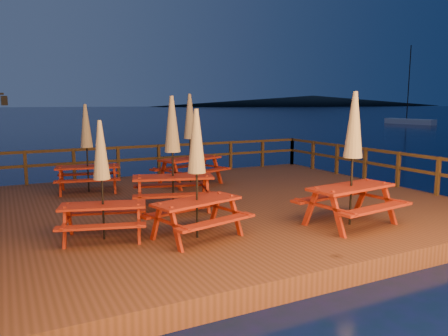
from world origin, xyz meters
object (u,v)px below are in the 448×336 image
Objects in this scene: sailboat at (409,122)px; picnic_table_2 at (87,147)px; picnic_table_0 at (173,151)px; picnic_table_1 at (190,138)px.

sailboat is 54.61m from picnic_table_2.
picnic_table_0 is (-45.27, -31.28, 1.48)m from sailboat.
picnic_table_0 is at bearing -150.11° from sailboat.
picnic_table_0 is at bearing -52.81° from picnic_table_2.
sailboat is 55.04m from picnic_table_0.
picnic_table_0 is at bearing -138.10° from picnic_table_1.
picnic_table_1 is at bearing 5.75° from picnic_table_2.
picnic_table_2 is (-46.75, -28.19, 1.37)m from sailboat.
sailboat is 52.16m from picnic_table_1.
picnic_table_1 is (1.61, 2.78, 0.05)m from picnic_table_0.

